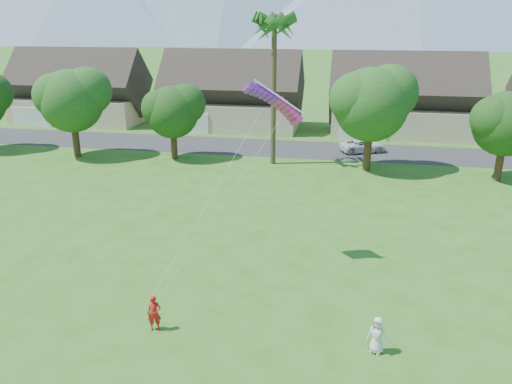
% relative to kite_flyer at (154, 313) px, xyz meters
% --- Properties ---
extents(street, '(90.00, 7.00, 0.01)m').
position_rel_kite_flyer_xyz_m(street, '(2.89, 30.80, -0.76)').
color(street, '#2D2D30').
rests_on(street, ground).
extents(kite_flyer, '(0.64, 0.51, 1.53)m').
position_rel_kite_flyer_xyz_m(kite_flyer, '(0.00, 0.00, 0.00)').
color(kite_flyer, red).
rests_on(kite_flyer, ground).
extents(watcher, '(0.85, 0.71, 1.49)m').
position_rel_kite_flyer_xyz_m(watcher, '(8.76, 0.19, -0.02)').
color(watcher, silver).
rests_on(watcher, ground).
extents(parked_car, '(4.82, 3.62, 1.22)m').
position_rel_kite_flyer_xyz_m(parked_car, '(8.65, 30.80, -0.16)').
color(parked_car, silver).
rests_on(parked_car, ground).
extents(houses_row, '(72.75, 8.19, 8.86)m').
position_rel_kite_flyer_xyz_m(houses_row, '(3.38, 39.80, 2.68)').
color(houses_row, beige).
rests_on(houses_row, ground).
extents(tree_row, '(62.27, 6.67, 8.45)m').
position_rel_kite_flyer_xyz_m(tree_row, '(1.74, 24.72, 4.12)').
color(tree_row, '#47301C').
rests_on(tree_row, ground).
extents(fan_palm, '(3.00, 3.00, 13.80)m').
position_rel_kite_flyer_xyz_m(fan_palm, '(0.89, 25.30, 11.04)').
color(fan_palm, '#4C3D26').
rests_on(fan_palm, ground).
extents(parafoil_kite, '(3.20, 1.33, 0.50)m').
position_rel_kite_flyer_xyz_m(parafoil_kite, '(3.71, 7.42, 7.52)').
color(parafoil_kite, purple).
rests_on(parafoil_kite, ground).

